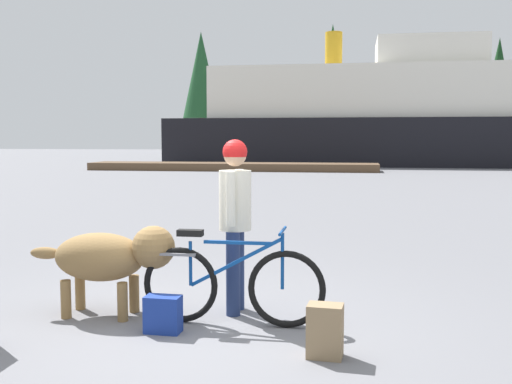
{
  "coord_description": "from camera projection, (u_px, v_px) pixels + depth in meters",
  "views": [
    {
      "loc": [
        1.42,
        -5.2,
        1.75
      ],
      "look_at": [
        0.33,
        1.5,
        1.13
      ],
      "focal_mm": 42.01,
      "sensor_mm": 36.0,
      "label": 1
    }
  ],
  "objects": [
    {
      "name": "ground_plane",
      "position": [
        195.0,
        328.0,
        5.5
      ],
      "size": [
        160.0,
        160.0,
        0.0
      ],
      "primitive_type": "plane",
      "color": "slate"
    },
    {
      "name": "bicycle",
      "position": [
        231.0,
        284.0,
        5.57
      ],
      "size": [
        1.73,
        0.44,
        0.91
      ],
      "color": "black",
      "rests_on": "ground_plane"
    },
    {
      "name": "person_cyclist",
      "position": [
        235.0,
        209.0,
        5.92
      ],
      "size": [
        0.32,
        0.53,
        1.73
      ],
      "color": "navy",
      "rests_on": "ground_plane"
    },
    {
      "name": "dog",
      "position": [
        111.0,
        257.0,
        5.85
      ],
      "size": [
        1.49,
        0.56,
        0.9
      ],
      "color": "olive",
      "rests_on": "ground_plane"
    },
    {
      "name": "backpack",
      "position": [
        325.0,
        331.0,
        4.76
      ],
      "size": [
        0.3,
        0.22,
        0.43
      ],
      "primitive_type": "cube",
      "rotation": [
        0.0,
        0.0,
        -0.08
      ],
      "color": "#8C7251",
      "rests_on": "ground_plane"
    },
    {
      "name": "handbag_pannier",
      "position": [
        163.0,
        314.0,
        5.37
      ],
      "size": [
        0.33,
        0.19,
        0.33
      ],
      "primitive_type": "cube",
      "rotation": [
        0.0,
        0.0,
        -0.03
      ],
      "color": "navy",
      "rests_on": "ground_plane"
    },
    {
      "name": "dock_pier",
      "position": [
        232.0,
        167.0,
        31.97
      ],
      "size": [
        15.4,
        2.35,
        0.4
      ],
      "primitive_type": "cube",
      "color": "brown",
      "rests_on": "ground_plane"
    },
    {
      "name": "ferry_boat",
      "position": [
        386.0,
        118.0,
        38.53
      ],
      "size": [
        27.13,
        8.3,
        8.52
      ],
      "color": "black",
      "rests_on": "ground_plane"
    },
    {
      "name": "pine_tree_far_left",
      "position": [
        201.0,
        76.0,
        53.04
      ],
      "size": [
        3.31,
        3.31,
        11.09
      ],
      "color": "#4C331E",
      "rests_on": "ground_plane"
    },
    {
      "name": "pine_tree_center",
      "position": [
        332.0,
        72.0,
        53.45
      ],
      "size": [
        3.15,
        3.15,
        11.83
      ],
      "color": "#4C331E",
      "rests_on": "ground_plane"
    },
    {
      "name": "pine_tree_far_right",
      "position": [
        498.0,
        86.0,
        51.29
      ],
      "size": [
        3.21,
        3.21,
        10.26
      ],
      "color": "#4C331E",
      "rests_on": "ground_plane"
    }
  ]
}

